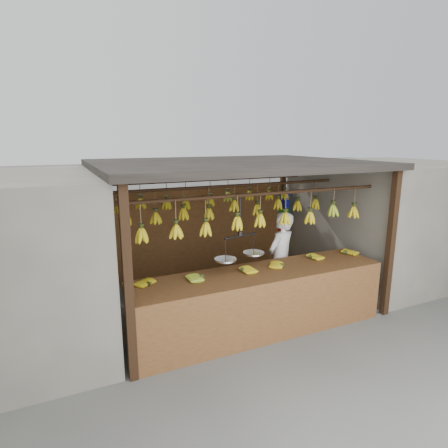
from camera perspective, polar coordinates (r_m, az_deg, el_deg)
name	(u,v)px	position (r m, az deg, el deg)	size (l,w,h in m)	color
ground	(231,300)	(6.66, 1.11, -11.49)	(80.00, 80.00, 0.00)	#5B5B57
stall	(223,185)	(6.42, -0.11, 5.90)	(4.30, 3.30, 2.40)	black
neighbor_right	(387,218)	(8.46, 23.63, 0.87)	(3.00, 3.00, 2.30)	slate
counter	(265,287)	(5.36, 6.26, -9.53)	(3.75, 0.85, 0.96)	brown
hanging_bananas	(232,210)	(6.18, 1.25, 2.21)	(3.61, 2.24, 0.39)	gold
balance_scale	(240,253)	(5.26, 2.43, -4.50)	(0.79, 0.40, 0.88)	black
vendor	(281,260)	(6.28, 8.61, -5.37)	(0.58, 0.38, 1.59)	white
bag_bundles	(283,220)	(8.41, 9.02, 0.55)	(0.08, 0.26, 1.25)	#1426BF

